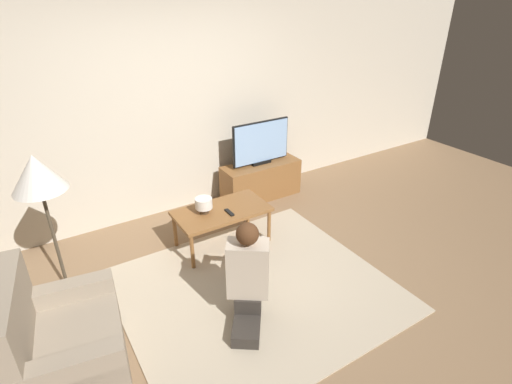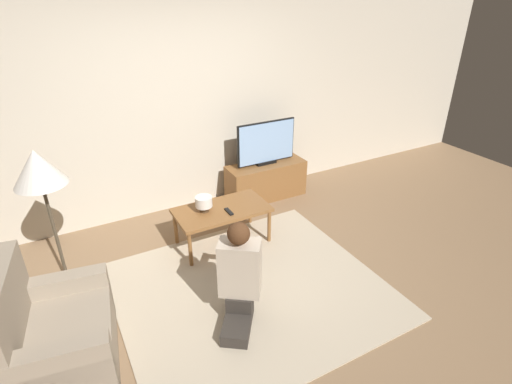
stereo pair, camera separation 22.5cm
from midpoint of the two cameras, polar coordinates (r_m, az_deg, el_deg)
The scene contains 11 objects.
ground_plane at distance 3.88m, azimuth 1.04°, elevation -13.93°, with size 10.00×10.00×0.00m, color #896B4C.
wall_back at distance 4.86m, azimuth -10.36°, elevation 11.84°, with size 10.00×0.06×2.60m.
rug at distance 3.88m, azimuth 1.04°, elevation -13.84°, with size 2.39×2.15×0.02m.
tv_stand at distance 5.35m, azimuth 2.62°, elevation 1.64°, with size 1.06×0.38×0.49m.
tv at distance 5.15m, azimuth 2.73°, elevation 7.01°, with size 0.81×0.08×0.57m.
coffee_table at distance 4.30m, azimuth -3.40°, elevation -2.92°, with size 1.00×0.54×0.44m.
floor_lamp at distance 3.75m, azimuth -27.10°, elevation 2.33°, with size 0.43×0.43×1.38m.
armchair at distance 3.38m, azimuth -25.14°, elevation -18.25°, with size 0.85×0.99×0.89m.
person_kneeling at distance 3.33m, azimuth -0.39°, elevation -11.62°, with size 0.65×0.78×0.94m.
table_lamp at distance 4.20m, azimuth -5.96°, elevation -1.54°, with size 0.18×0.18×0.17m.
remote at distance 4.21m, azimuth -2.36°, elevation -2.83°, with size 0.04×0.15×0.02m.
Camera 2 is at (-1.36, -2.59, 2.56)m, focal length 28.00 mm.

